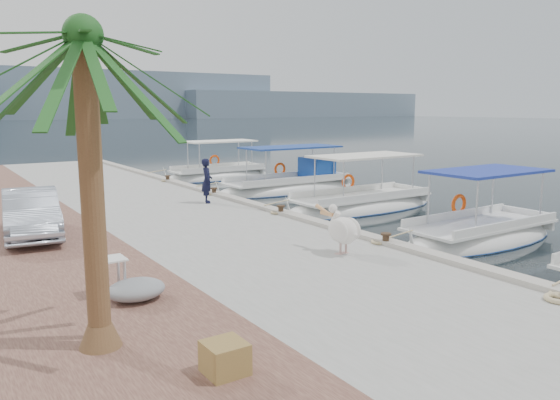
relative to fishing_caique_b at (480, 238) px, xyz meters
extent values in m
plane|color=black|center=(-3.75, 3.42, -0.12)|extent=(400.00, 400.00, 0.00)
cube|color=gray|center=(-6.75, 8.42, 0.13)|extent=(6.00, 40.00, 0.50)
cube|color=#A19A8E|center=(-3.97, 8.42, 0.44)|extent=(0.44, 40.00, 0.12)
cube|color=brown|center=(-11.75, 8.42, 0.13)|extent=(4.00, 40.00, 0.50)
cube|color=slate|center=(36.25, 213.42, 8.88)|extent=(160.00, 40.00, 18.00)
cube|color=slate|center=(136.25, 203.42, 5.38)|extent=(120.00, 40.00, 11.00)
ellipsoid|color=white|center=(0.00, 0.00, -0.07)|extent=(6.30, 2.28, 1.30)
ellipsoid|color=#16419A|center=(0.00, 0.00, -0.09)|extent=(6.33, 2.33, 0.22)
cube|color=white|center=(0.00, 0.00, 0.43)|extent=(5.16, 1.96, 0.08)
cube|color=navy|center=(0.15, 0.00, 2.07)|extent=(3.78, 2.10, 0.08)
cylinder|color=silver|center=(-1.42, -0.86, 1.23)|extent=(0.05, 0.05, 1.60)
torus|color=#FF4F0D|center=(0.30, 1.08, 0.88)|extent=(0.68, 0.12, 0.68)
ellipsoid|color=white|center=(0.54, 6.07, -0.07)|extent=(7.39, 2.37, 1.30)
ellipsoid|color=#16419A|center=(0.54, 6.07, -0.09)|extent=(7.42, 2.42, 0.22)
cube|color=white|center=(0.54, 6.07, 0.43)|extent=(6.06, 2.04, 0.08)
cube|color=silver|center=(0.73, 6.07, 2.07)|extent=(4.43, 2.18, 0.08)
cylinder|color=silver|center=(-1.12, 5.18, 1.23)|extent=(0.05, 0.05, 1.60)
torus|color=#FF4F0D|center=(0.84, 7.19, 0.88)|extent=(0.68, 0.12, 0.68)
ellipsoid|color=white|center=(0.86, 11.76, -0.07)|extent=(8.02, 2.36, 1.30)
ellipsoid|color=#16419A|center=(0.86, 11.76, -0.09)|extent=(8.06, 2.41, 0.22)
cube|color=white|center=(0.86, 11.76, 0.43)|extent=(6.58, 2.03, 0.08)
cube|color=navy|center=(1.06, 11.76, 2.07)|extent=(4.81, 2.18, 0.08)
cylinder|color=silver|center=(-0.95, 10.88, 1.23)|extent=(0.05, 0.05, 1.60)
torus|color=#FF4F0D|center=(1.16, 12.89, 0.88)|extent=(0.68, 0.12, 0.68)
cube|color=#16419A|center=(2.66, 11.76, 0.98)|extent=(1.20, 1.66, 1.00)
ellipsoid|color=white|center=(0.19, 17.93, -0.07)|extent=(6.69, 2.08, 1.30)
ellipsoid|color=#16419A|center=(0.19, 17.93, -0.09)|extent=(6.72, 2.12, 0.22)
cube|color=white|center=(0.19, 17.93, 0.43)|extent=(5.49, 1.79, 0.08)
cube|color=white|center=(0.36, 17.93, 2.07)|extent=(4.01, 1.92, 0.08)
cylinder|color=silver|center=(-1.31, 17.15, 1.23)|extent=(0.05, 0.05, 1.60)
torus|color=#FF4F0D|center=(0.49, 18.92, 0.88)|extent=(0.68, 0.12, 0.68)
cylinder|color=black|center=(-4.10, -0.08, 0.53)|extent=(0.18, 0.18, 0.30)
cylinder|color=black|center=(-4.10, -0.08, 0.68)|extent=(0.28, 0.28, 0.05)
cylinder|color=black|center=(-4.10, 4.92, 0.53)|extent=(0.18, 0.18, 0.30)
cylinder|color=black|center=(-4.10, 4.92, 0.68)|extent=(0.28, 0.28, 0.05)
cylinder|color=black|center=(-4.10, 9.92, 0.53)|extent=(0.18, 0.18, 0.30)
cylinder|color=black|center=(-4.10, 9.92, 0.68)|extent=(0.28, 0.28, 0.05)
cylinder|color=black|center=(-4.10, 14.92, 0.53)|extent=(0.18, 0.18, 0.30)
cylinder|color=black|center=(-4.10, 14.92, 0.68)|extent=(0.28, 0.28, 0.05)
cylinder|color=tan|center=(-5.68, -0.11, 0.56)|extent=(0.06, 0.06, 0.36)
cylinder|color=tan|center=(-5.50, -0.11, 0.56)|extent=(0.06, 0.06, 0.36)
ellipsoid|color=white|center=(-5.59, -0.11, 0.96)|extent=(0.54, 0.87, 0.68)
cylinder|color=white|center=(-5.59, 0.20, 1.25)|extent=(0.15, 0.31, 0.36)
sphere|color=white|center=(-5.60, 0.31, 1.46)|extent=(0.22, 0.22, 0.22)
cone|color=#EAA566|center=(-5.60, 0.65, 1.35)|extent=(0.12, 0.66, 0.26)
imported|color=black|center=(-5.12, 8.46, 1.22)|extent=(0.59, 0.72, 1.70)
cylinder|color=brown|center=(-12.14, -2.19, 2.65)|extent=(0.34, 0.34, 4.54)
cone|color=brown|center=(-12.14, -2.19, 0.56)|extent=(0.64, 0.64, 0.36)
imported|color=silver|center=(-11.71, 6.15, 1.04)|extent=(1.90, 4.19, 1.33)
cube|color=brown|center=(-10.97, -3.99, 0.60)|extent=(0.55, 0.55, 0.44)
ellipsoid|color=gray|center=(-11.00, -0.49, 0.58)|extent=(1.10, 0.90, 0.40)
cylinder|color=silver|center=(-11.50, -0.15, 0.73)|extent=(0.06, 0.06, 0.70)
cylinder|color=silver|center=(-11.10, -0.15, 0.73)|extent=(0.06, 0.06, 0.70)
cylinder|color=silver|center=(-11.50, 0.25, 0.73)|extent=(0.06, 0.06, 0.70)
cylinder|color=silver|center=(-11.10, 0.25, 0.73)|extent=(0.06, 0.06, 0.70)
cube|color=white|center=(-11.30, 0.05, 1.09)|extent=(0.55, 0.55, 0.03)
torus|color=#C6B284|center=(-4.41, -4.96, 0.43)|extent=(0.54, 0.54, 0.10)
camera|label=1|loc=(-14.20, -10.21, 3.96)|focal=35.00mm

